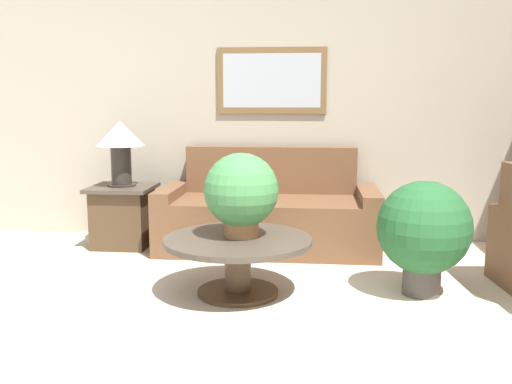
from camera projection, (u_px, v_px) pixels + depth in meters
The scene contains 8 objects.
ground_plane at pixel (268, 357), 3.16m from camera, with size 20.00×20.00×0.00m, color beige.
wall_back at pixel (290, 110), 5.73m from camera, with size 7.35×0.09×2.60m.
couch_main at pixel (268, 217), 5.42m from camera, with size 2.04×0.89×0.95m.
coffee_table at pixel (238, 253), 4.15m from camera, with size 1.08×1.08×0.42m.
side_table at pixel (123, 215), 5.53m from camera, with size 0.60×0.60×0.59m.
table_lamp at pixel (120, 141), 5.41m from camera, with size 0.45×0.45×0.62m.
potted_plant_on_table at pixel (241, 192), 4.11m from camera, with size 0.54×0.54×0.61m.
potted_plant_floor at pixel (424, 230), 4.11m from camera, with size 0.68×0.68×0.84m.
Camera 1 is at (0.23, -2.96, 1.42)m, focal length 40.00 mm.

